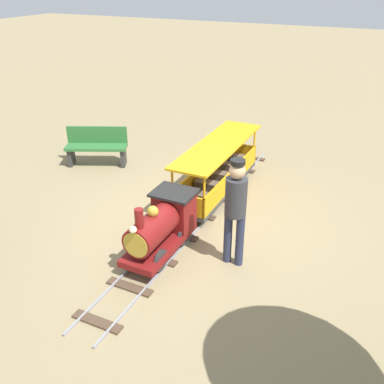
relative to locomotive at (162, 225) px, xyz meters
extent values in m
plane|color=#8C7A56|center=(0.00, -0.83, -0.49)|extent=(60.00, 60.00, 0.00)
cube|color=gray|center=(-0.21, -1.22, -0.47)|extent=(0.03, 6.40, 0.04)
cube|color=gray|center=(0.21, -1.22, -0.47)|extent=(0.03, 6.40, 0.04)
cube|color=#4C3828|center=(0.00, -4.07, -0.47)|extent=(0.67, 0.14, 0.03)
cube|color=#4C3828|center=(0.00, -3.35, -0.47)|extent=(0.67, 0.14, 0.03)
cube|color=#4C3828|center=(0.00, -2.64, -0.47)|extent=(0.67, 0.14, 0.03)
cube|color=#4C3828|center=(0.00, -1.93, -0.47)|extent=(0.67, 0.14, 0.03)
cube|color=#4C3828|center=(0.00, -1.22, -0.47)|extent=(0.67, 0.14, 0.03)
cube|color=#4C3828|center=(0.00, -0.51, -0.47)|extent=(0.67, 0.14, 0.03)
cube|color=#4C3828|center=(0.00, 0.20, -0.47)|extent=(0.67, 0.14, 0.03)
cube|color=#4C3828|center=(0.00, 0.91, -0.47)|extent=(0.67, 0.14, 0.03)
cube|color=#4C3828|center=(0.00, 1.62, -0.47)|extent=(0.67, 0.14, 0.03)
cube|color=maroon|center=(0.00, 0.08, -0.28)|extent=(0.55, 1.40, 0.10)
cylinder|color=maroon|center=(0.00, 0.28, 0.07)|extent=(0.44, 0.85, 0.44)
cylinder|color=#B7932D|center=(0.00, 0.70, 0.07)|extent=(0.37, 0.02, 0.37)
cylinder|color=maroon|center=(0.00, 0.58, 0.43)|extent=(0.12, 0.12, 0.26)
sphere|color=#B7932D|center=(0.00, 0.23, 0.34)|extent=(0.16, 0.16, 0.16)
cube|color=maroon|center=(0.00, -0.40, 0.05)|extent=(0.55, 0.45, 0.55)
cube|color=black|center=(0.00, -0.40, 0.34)|extent=(0.63, 0.53, 0.04)
sphere|color=#F2EAB2|center=(0.00, 0.73, 0.33)|extent=(0.10, 0.10, 0.10)
cylinder|color=#2D2D2D|center=(-0.21, 0.43, -0.29)|extent=(0.05, 0.32, 0.32)
cylinder|color=#2D2D2D|center=(0.21, 0.43, -0.29)|extent=(0.05, 0.32, 0.32)
cylinder|color=#2D2D2D|center=(-0.21, -0.27, -0.29)|extent=(0.05, 0.32, 0.32)
cylinder|color=#2D2D2D|center=(0.21, -0.27, -0.29)|extent=(0.05, 0.32, 0.32)
cube|color=#3F3F3F|center=(0.00, -2.12, -0.31)|extent=(0.63, 2.60, 0.08)
cube|color=orange|center=(-0.29, -2.12, -0.09)|extent=(0.04, 2.60, 0.35)
cube|color=orange|center=(0.29, -2.12, -0.09)|extent=(0.04, 2.60, 0.35)
cube|color=orange|center=(0.00, -0.84, -0.09)|extent=(0.63, 0.04, 0.35)
cube|color=orange|center=(0.00, -3.40, -0.09)|extent=(0.63, 0.04, 0.35)
cylinder|color=orange|center=(-0.28, -0.87, 0.11)|extent=(0.04, 0.04, 0.75)
cylinder|color=orange|center=(0.28, -0.87, 0.11)|extent=(0.04, 0.04, 0.75)
cylinder|color=orange|center=(-0.28, -3.37, 0.11)|extent=(0.04, 0.04, 0.75)
cylinder|color=orange|center=(0.28, -3.37, 0.11)|extent=(0.04, 0.04, 0.75)
cube|color=orange|center=(0.00, -2.12, 0.50)|extent=(0.73, 2.70, 0.04)
cube|color=brown|center=(0.00, -3.04, -0.15)|extent=(0.47, 0.20, 0.24)
cube|color=brown|center=(0.00, -2.58, -0.15)|extent=(0.47, 0.20, 0.24)
cube|color=brown|center=(0.00, -2.12, -0.15)|extent=(0.47, 0.20, 0.24)
cube|color=brown|center=(0.00, -1.66, -0.15)|extent=(0.47, 0.20, 0.24)
cube|color=brown|center=(0.00, -1.20, -0.15)|extent=(0.47, 0.20, 0.24)
cylinder|color=#262626|center=(-0.21, -1.21, -0.33)|extent=(0.04, 0.24, 0.24)
cylinder|color=#262626|center=(0.21, -1.21, -0.33)|extent=(0.04, 0.24, 0.24)
cylinder|color=#262626|center=(-0.21, -3.03, -0.33)|extent=(0.04, 0.24, 0.24)
cylinder|color=#262626|center=(0.21, -3.03, -0.33)|extent=(0.04, 0.24, 0.24)
cylinder|color=#282D47|center=(-1.13, -0.23, -0.09)|extent=(0.12, 0.12, 0.80)
cylinder|color=#282D47|center=(-0.95, -0.23, -0.09)|extent=(0.12, 0.12, 0.80)
cylinder|color=#333338|center=(-1.04, -0.23, 0.59)|extent=(0.30, 0.30, 0.55)
sphere|color=tan|center=(-1.04, -0.23, 0.97)|extent=(0.22, 0.22, 0.22)
cylinder|color=black|center=(-1.04, -0.23, 1.10)|extent=(0.20, 0.20, 0.06)
cube|color=#2D6B33|center=(2.88, -2.25, -0.07)|extent=(1.35, 0.90, 0.06)
cube|color=#2D6B33|center=(2.95, -2.42, 0.13)|extent=(1.20, 0.57, 0.40)
cube|color=#333333|center=(2.36, -2.49, -0.28)|extent=(0.21, 0.32, 0.42)
cube|color=#333333|center=(3.39, -2.02, -0.28)|extent=(0.21, 0.32, 0.42)
camera|label=1|loc=(-2.72, 4.63, 3.31)|focal=40.24mm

